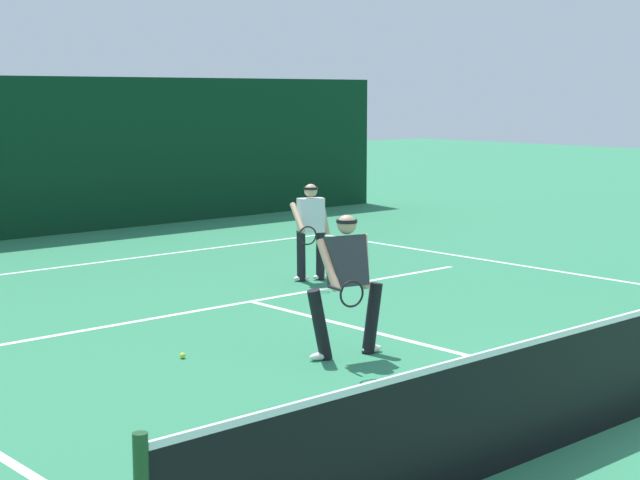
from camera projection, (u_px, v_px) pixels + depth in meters
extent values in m
cube|color=white|center=(96.00, 263.00, 17.58)|extent=(10.65, 0.10, 0.01)
cube|color=white|center=(251.00, 301.00, 14.32)|extent=(8.68, 0.10, 0.01)
cube|color=white|center=(419.00, 343.00, 11.93)|extent=(0.10, 6.40, 0.01)
cylinder|color=black|center=(372.00, 318.00, 11.46)|extent=(0.28, 0.20, 0.82)
cylinder|color=black|center=(320.00, 325.00, 11.13)|extent=(0.33, 0.21, 0.82)
ellipsoid|color=white|center=(372.00, 349.00, 11.51)|extent=(0.28, 0.17, 0.09)
ellipsoid|color=white|center=(320.00, 356.00, 11.18)|extent=(0.28, 0.17, 0.09)
cube|color=#2D3338|center=(347.00, 261.00, 11.20)|extent=(0.48, 0.40, 0.60)
cylinder|color=tan|center=(364.00, 262.00, 11.31)|extent=(0.16, 0.12, 0.63)
cylinder|color=tan|center=(328.00, 265.00, 11.09)|extent=(0.20, 0.46, 0.55)
sphere|color=tan|center=(347.00, 225.00, 11.14)|extent=(0.22, 0.22, 0.22)
cylinder|color=black|center=(347.00, 221.00, 11.13)|extent=(0.28, 0.28, 0.04)
cylinder|color=black|center=(336.00, 288.00, 10.88)|extent=(0.09, 0.26, 0.03)
torus|color=black|center=(352.00, 294.00, 10.58)|extent=(0.29, 0.09, 0.29)
cylinder|color=black|center=(320.00, 256.00, 15.94)|extent=(0.18, 0.18, 0.77)
cylinder|color=black|center=(301.00, 257.00, 15.83)|extent=(0.18, 0.18, 0.77)
ellipsoid|color=white|center=(320.00, 277.00, 15.99)|extent=(0.28, 0.20, 0.09)
ellipsoid|color=white|center=(301.00, 278.00, 15.88)|extent=(0.28, 0.20, 0.09)
cube|color=silver|center=(311.00, 215.00, 15.79)|extent=(0.45, 0.35, 0.54)
cylinder|color=tan|center=(324.00, 216.00, 15.87)|extent=(0.23, 0.16, 0.60)
cylinder|color=tan|center=(297.00, 217.00, 15.71)|extent=(0.27, 0.52, 0.44)
sphere|color=tan|center=(311.00, 191.00, 15.73)|extent=(0.21, 0.21, 0.21)
cylinder|color=black|center=(311.00, 188.00, 15.73)|extent=(0.29, 0.29, 0.04)
cylinder|color=black|center=(300.00, 233.00, 15.50)|extent=(0.12, 0.25, 0.03)
torus|color=black|center=(308.00, 236.00, 15.18)|extent=(0.28, 0.13, 0.29)
sphere|color=#D1E033|center=(183.00, 356.00, 11.26)|extent=(0.07, 0.07, 0.07)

